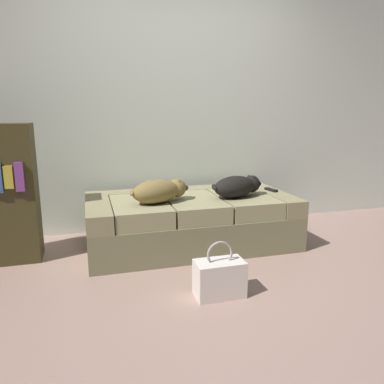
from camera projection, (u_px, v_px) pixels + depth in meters
ground_plane at (231, 294)px, 2.43m from camera, size 10.00×10.00×0.00m
back_wall at (173, 90)px, 3.66m from camera, size 6.40×0.10×2.80m
couch at (190, 221)px, 3.31m from camera, size 1.81×0.93×0.45m
dog_tan at (160, 191)px, 3.02m from camera, size 0.55×0.37×0.19m
dog_dark at (238, 186)px, 3.22m from camera, size 0.54×0.35×0.19m
tv_remote at (271, 190)px, 3.49m from camera, size 0.07×0.16×0.02m
handbag at (220, 278)px, 2.38m from camera, size 0.32×0.18×0.38m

